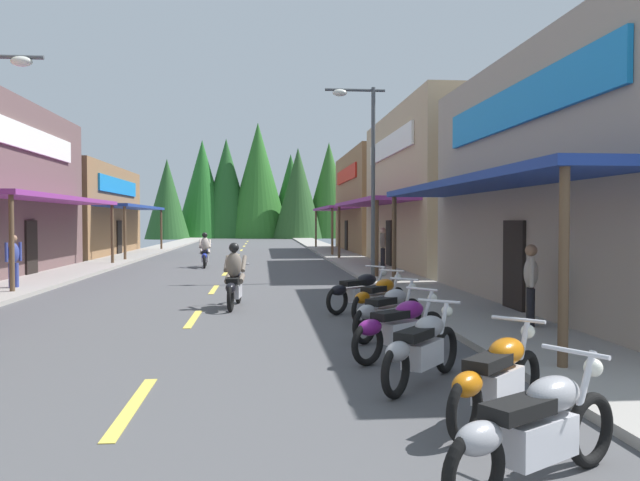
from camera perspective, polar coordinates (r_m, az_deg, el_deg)
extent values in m
cube|color=#4C4C4F|center=(30.37, -8.00, -2.25)|extent=(9.75, 90.54, 0.10)
cube|color=#9E9991|center=(31.23, -19.05, -2.02)|extent=(2.23, 90.54, 0.12)
cube|color=#9E9991|center=(30.66, 3.25, -1.99)|extent=(2.23, 90.54, 0.12)
cube|color=#E0C64C|center=(7.64, -16.58, -14.15)|extent=(0.16, 2.40, 0.01)
cube|color=#E0C64C|center=(13.76, -11.37, -6.96)|extent=(0.16, 2.40, 0.01)
cube|color=#E0C64C|center=(19.39, -9.57, -4.40)|extent=(0.16, 2.40, 0.01)
cube|color=#E0C64C|center=(25.35, -8.55, -2.93)|extent=(0.16, 2.40, 0.01)
cube|color=#E0C64C|center=(31.91, -7.87, -1.95)|extent=(0.16, 2.40, 0.01)
cube|color=#E0C64C|center=(37.92, -7.45, -1.35)|extent=(0.16, 2.40, 0.01)
cube|color=#E0C64C|center=(44.70, -7.12, -0.87)|extent=(0.16, 2.40, 0.01)
cube|color=#E0C64C|center=(51.45, -6.88, -0.52)|extent=(0.16, 2.40, 0.01)
cube|color=#E0C64C|center=(57.16, -6.71, -0.29)|extent=(0.16, 2.40, 0.01)
cube|color=#E0C64C|center=(63.42, -6.57, -0.08)|extent=(0.16, 2.40, 0.01)
cube|color=#8C338C|center=(25.40, -22.85, 3.49)|extent=(1.80, 12.26, 0.16)
cylinder|color=brown|center=(19.57, -26.09, -0.38)|extent=(0.14, 0.14, 2.82)
cylinder|color=brown|center=(30.93, -18.26, 0.46)|extent=(0.14, 0.14, 2.82)
cube|color=white|center=(25.83, -24.71, 8.33)|extent=(0.10, 9.53, 0.90)
cube|color=black|center=(25.68, -24.63, -0.68)|extent=(0.08, 1.10, 2.10)
cube|color=olive|center=(40.36, -22.02, 2.47)|extent=(6.13, 13.38, 5.30)
cube|color=navy|center=(39.41, -16.49, 2.91)|extent=(1.80, 12.04, 0.16)
cylinder|color=brown|center=(33.56, -17.22, 0.57)|extent=(0.14, 0.14, 2.82)
cylinder|color=brown|center=(45.01, -14.15, 0.89)|extent=(0.14, 0.14, 2.82)
cube|color=#197FCC|center=(39.62, -17.70, 4.68)|extent=(0.10, 9.37, 0.90)
cube|color=black|center=(39.59, -17.68, 0.22)|extent=(0.08, 1.10, 2.10)
cube|color=navy|center=(14.41, 14.01, 4.96)|extent=(1.80, 11.33, 0.16)
cylinder|color=brown|center=(9.10, 21.16, -2.65)|extent=(0.14, 0.14, 2.82)
cylinder|color=brown|center=(19.48, 6.72, -0.21)|extent=(0.14, 0.14, 2.82)
cube|color=#197FCC|center=(14.90, 17.18, 11.56)|extent=(0.10, 8.81, 0.90)
cube|color=black|center=(14.73, 17.12, -2.34)|extent=(0.08, 1.10, 2.10)
cube|color=tan|center=(29.12, 13.89, 4.43)|extent=(7.77, 12.61, 6.90)
cube|color=#8C338C|center=(27.91, 4.54, 3.46)|extent=(1.80, 11.35, 0.16)
cylinder|color=brown|center=(22.39, 5.14, 0.05)|extent=(0.14, 0.14, 2.82)
cylinder|color=brown|center=(33.22, 1.74, 0.64)|extent=(0.14, 0.14, 2.82)
cube|color=white|center=(28.24, 6.25, 8.48)|extent=(0.10, 8.83, 0.90)
cube|color=black|center=(28.07, 6.26, -0.33)|extent=(0.08, 1.10, 2.10)
cube|color=olive|center=(42.72, 6.75, 3.42)|extent=(6.47, 12.83, 6.59)
cube|color=#8C338C|center=(42.05, 1.22, 2.92)|extent=(1.80, 11.54, 0.16)
cylinder|color=brown|center=(36.44, 1.12, 0.74)|extent=(0.14, 0.14, 2.82)
cylinder|color=brown|center=(47.52, -0.37, 0.99)|extent=(0.14, 0.14, 2.82)
cube|color=red|center=(42.26, 2.36, 5.95)|extent=(0.10, 8.98, 0.90)
cube|color=black|center=(42.16, 2.38, 0.40)|extent=(0.08, 1.10, 2.10)
ellipsoid|color=silver|center=(16.76, -25.37, 14.42)|extent=(0.50, 0.30, 0.24)
cylinder|color=#474C51|center=(21.85, 4.82, 5.04)|extent=(0.14, 0.14, 6.66)
cylinder|color=#474C51|center=(22.16, 3.19, 13.42)|extent=(2.07, 0.10, 0.10)
ellipsoid|color=silver|center=(22.07, 1.80, 13.21)|extent=(0.50, 0.30, 0.24)
torus|color=black|center=(6.04, 23.24, -15.45)|extent=(0.60, 0.42, 0.64)
torus|color=black|center=(4.87, 13.77, -19.64)|extent=(0.60, 0.42, 0.64)
cube|color=silver|center=(5.41, 19.08, -16.58)|extent=(0.74, 0.60, 0.32)
ellipsoid|color=#99999E|center=(5.48, 20.32, -12.87)|extent=(0.64, 0.56, 0.28)
cube|color=black|center=(5.13, 17.48, -14.31)|extent=(0.66, 0.55, 0.12)
ellipsoid|color=#99999E|center=(4.83, 14.19, -16.94)|extent=(0.50, 0.43, 0.24)
cylinder|color=silver|center=(5.84, 22.63, -12.68)|extent=(0.35, 0.24, 0.71)
cylinder|color=silver|center=(5.66, 22.04, -9.30)|extent=(0.35, 0.53, 0.04)
sphere|color=white|center=(5.93, 23.46, -10.48)|extent=(0.16, 0.16, 0.16)
torus|color=black|center=(7.61, 18.14, -11.79)|extent=(0.52, 0.52, 0.64)
torus|color=black|center=(6.29, 12.96, -14.67)|extent=(0.52, 0.52, 0.64)
cube|color=silver|center=(6.92, 15.82, -12.46)|extent=(0.69, 0.69, 0.32)
ellipsoid|color=#BF660C|center=(7.03, 16.51, -9.57)|extent=(0.62, 0.62, 0.28)
cube|color=black|center=(6.63, 14.95, -10.59)|extent=(0.62, 0.62, 0.12)
ellipsoid|color=#BF660C|center=(6.27, 13.18, -12.54)|extent=(0.48, 0.48, 0.24)
cylinder|color=silver|center=(7.42, 17.79, -9.52)|extent=(0.30, 0.31, 0.71)
cylinder|color=silver|center=(7.25, 17.47, -6.82)|extent=(0.45, 0.45, 0.04)
sphere|color=white|center=(7.53, 18.27, -7.81)|extent=(0.16, 0.16, 0.16)
torus|color=black|center=(8.96, 11.31, -9.67)|extent=(0.48, 0.56, 0.64)
torus|color=black|center=(7.63, 6.86, -11.68)|extent=(0.48, 0.56, 0.64)
cube|color=silver|center=(8.27, 9.27, -10.06)|extent=(0.66, 0.72, 0.32)
ellipsoid|color=#99999E|center=(8.39, 9.86, -7.67)|extent=(0.60, 0.64, 0.28)
cube|color=black|center=(7.99, 8.52, -8.43)|extent=(0.60, 0.64, 0.12)
ellipsoid|color=#99999E|center=(7.62, 7.04, -9.92)|extent=(0.46, 0.49, 0.24)
cylinder|color=silver|center=(8.78, 10.99, -7.71)|extent=(0.28, 0.33, 0.71)
cylinder|color=silver|center=(8.61, 10.69, -5.40)|extent=(0.49, 0.41, 0.04)
sphere|color=white|center=(8.89, 11.41, -6.29)|extent=(0.16, 0.16, 0.16)
torus|color=black|center=(10.37, 10.01, -8.08)|extent=(0.57, 0.47, 0.64)
torus|color=black|center=(9.24, 4.33, -9.28)|extent=(0.57, 0.47, 0.64)
cube|color=silver|center=(9.78, 7.34, -8.20)|extent=(0.72, 0.65, 0.32)
ellipsoid|color=#721972|center=(9.88, 8.09, -6.22)|extent=(0.64, 0.60, 0.28)
cube|color=black|center=(9.55, 6.38, -6.74)|extent=(0.65, 0.59, 0.12)
ellipsoid|color=#721972|center=(9.23, 4.55, -7.84)|extent=(0.49, 0.46, 0.24)
cylinder|color=silver|center=(10.22, 9.58, -6.35)|extent=(0.33, 0.27, 0.71)
cylinder|color=silver|center=(10.08, 9.18, -4.35)|extent=(0.40, 0.50, 0.04)
sphere|color=white|center=(10.32, 10.13, -5.16)|extent=(0.16, 0.16, 0.16)
torus|color=black|center=(12.02, 8.25, -6.71)|extent=(0.52, 0.52, 0.64)
torus|color=black|center=(10.78, 4.06, -7.68)|extent=(0.52, 0.52, 0.64)
cube|color=silver|center=(11.38, 6.27, -6.77)|extent=(0.69, 0.69, 0.32)
ellipsoid|color=#99999E|center=(11.51, 6.83, -5.07)|extent=(0.62, 0.62, 0.28)
cube|color=black|center=(11.14, 5.57, -5.51)|extent=(0.62, 0.62, 0.12)
ellipsoid|color=#99999E|center=(10.79, 4.22, -6.44)|extent=(0.48, 0.48, 0.24)
cylinder|color=silver|center=(11.87, 7.93, -5.21)|extent=(0.30, 0.31, 0.71)
cylinder|color=silver|center=(11.73, 7.63, -3.47)|extent=(0.45, 0.45, 0.04)
sphere|color=white|center=(11.98, 8.34, -4.18)|extent=(0.16, 0.16, 0.16)
torus|color=black|center=(13.97, 7.00, -5.51)|extent=(0.49, 0.55, 0.64)
torus|color=black|center=(12.69, 3.73, -6.24)|extent=(0.49, 0.55, 0.64)
cube|color=silver|center=(13.31, 5.44, -5.52)|extent=(0.67, 0.71, 0.32)
ellipsoid|color=#BF660C|center=(13.45, 5.88, -4.07)|extent=(0.61, 0.63, 0.28)
cube|color=black|center=(13.07, 4.89, -4.42)|extent=(0.60, 0.64, 0.12)
ellipsoid|color=#BF660C|center=(12.70, 3.85, -5.19)|extent=(0.47, 0.49, 0.24)
cylinder|color=silver|center=(13.82, 6.74, -4.21)|extent=(0.29, 0.32, 0.71)
cylinder|color=silver|center=(13.68, 6.51, -2.71)|extent=(0.48, 0.42, 0.04)
sphere|color=white|center=(13.94, 7.06, -3.33)|extent=(0.16, 0.16, 0.16)
torus|color=black|center=(15.11, 5.66, -4.95)|extent=(0.57, 0.47, 0.64)
torus|color=black|center=(14.04, 1.56, -5.46)|extent=(0.57, 0.47, 0.64)
cube|color=silver|center=(14.56, 3.68, -4.88)|extent=(0.73, 0.65, 0.32)
ellipsoid|color=black|center=(14.67, 4.23, -3.58)|extent=(0.64, 0.59, 0.28)
cube|color=black|center=(14.35, 2.99, -3.85)|extent=(0.65, 0.59, 0.12)
ellipsoid|color=black|center=(14.04, 1.70, -4.51)|extent=(0.50, 0.46, 0.24)
cylinder|color=silver|center=(14.98, 5.33, -3.73)|extent=(0.33, 0.27, 0.71)
cylinder|color=silver|center=(14.86, 5.02, -2.35)|extent=(0.40, 0.50, 0.04)
sphere|color=white|center=(15.08, 5.74, -2.94)|extent=(0.16, 0.16, 0.16)
torus|color=black|center=(16.11, -7.38, -4.53)|extent=(0.15, 0.65, 0.64)
torus|color=black|center=(14.63, -8.09, -5.18)|extent=(0.15, 0.65, 0.64)
cube|color=silver|center=(15.36, -7.72, -4.54)|extent=(0.34, 0.72, 0.32)
ellipsoid|color=black|center=(15.52, -7.63, -3.29)|extent=(0.37, 0.58, 0.28)
cube|color=black|center=(15.08, -7.85, -3.59)|extent=(0.33, 0.62, 0.12)
ellipsoid|color=black|center=(14.65, -8.07, -4.26)|extent=(0.28, 0.46, 0.24)
cylinder|color=silver|center=(15.94, -7.44, -3.41)|extent=(0.09, 0.38, 0.71)
cylinder|color=silver|center=(15.80, -7.50, -2.11)|extent=(0.60, 0.09, 0.04)
sphere|color=white|center=(16.09, -7.38, -2.64)|extent=(0.16, 0.16, 0.16)
ellipsoid|color=#726659|center=(15.15, -7.80, -2.16)|extent=(0.41, 0.41, 0.64)
sphere|color=black|center=(15.18, -7.79, -0.64)|extent=(0.24, 0.24, 0.24)
cylinder|color=#726659|center=(15.37, -8.31, -3.42)|extent=(0.17, 0.43, 0.24)
cylinder|color=#726659|center=(15.48, -8.43, -2.08)|extent=(0.14, 0.51, 0.40)
cylinder|color=#726659|center=(15.33, -7.12, -3.43)|extent=(0.17, 0.43, 0.24)
cylinder|color=#726659|center=(15.42, -6.89, -2.09)|extent=(0.14, 0.51, 0.40)
torus|color=black|center=(29.45, -10.31, -1.67)|extent=(0.14, 0.64, 0.64)
torus|color=black|center=(27.96, -10.41, -1.85)|extent=(0.14, 0.64, 0.64)
cube|color=silver|center=(28.70, -10.36, -1.60)|extent=(0.32, 0.71, 0.32)
ellipsoid|color=navy|center=(28.88, -10.35, -0.94)|extent=(0.35, 0.58, 0.28)
cube|color=black|center=(28.43, -10.38, -1.07)|extent=(0.31, 0.61, 0.12)
ellipsoid|color=navy|center=(27.99, -10.41, -1.38)|extent=(0.26, 0.45, 0.24)
cylinder|color=silver|center=(29.30, -10.32, -1.04)|extent=(0.08, 0.37, 0.71)
cylinder|color=silver|center=(29.17, -10.33, -0.32)|extent=(0.60, 0.07, 0.04)
sphere|color=white|center=(29.46, -10.31, -0.63)|extent=(0.16, 0.16, 0.16)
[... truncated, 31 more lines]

